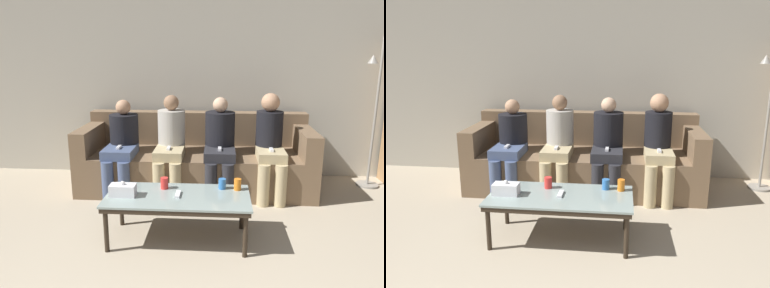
# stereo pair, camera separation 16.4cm
# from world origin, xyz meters

# --- Properties ---
(wall_back) EXTENTS (12.00, 0.06, 2.60)m
(wall_back) POSITION_xyz_m (0.00, 3.81, 1.30)
(wall_back) COLOR #B7B2A3
(wall_back) RESTS_ON ground_plane
(couch) EXTENTS (2.70, 0.94, 0.87)m
(couch) POSITION_xyz_m (0.00, 3.26, 0.32)
(couch) COLOR brown
(couch) RESTS_ON ground_plane
(coffee_table) EXTENTS (1.23, 0.59, 0.42)m
(coffee_table) POSITION_xyz_m (-0.08, 1.92, 0.38)
(coffee_table) COLOR #8C9E99
(coffee_table) RESTS_ON ground_plane
(cup_near_left) EXTENTS (0.07, 0.07, 0.09)m
(cup_near_left) POSITION_xyz_m (0.30, 2.10, 0.46)
(cup_near_left) COLOR #3372BF
(cup_near_left) RESTS_ON coffee_table
(cup_near_right) EXTENTS (0.06, 0.06, 0.10)m
(cup_near_right) POSITION_xyz_m (0.44, 2.08, 0.47)
(cup_near_right) COLOR orange
(cup_near_right) RESTS_ON coffee_table
(cup_far_center) EXTENTS (0.07, 0.07, 0.10)m
(cup_far_center) POSITION_xyz_m (-0.21, 2.07, 0.47)
(cup_far_center) COLOR red
(cup_far_center) RESTS_ON coffee_table
(tissue_box) EXTENTS (0.22, 0.12, 0.13)m
(tissue_box) POSITION_xyz_m (-0.54, 1.88, 0.47)
(tissue_box) COLOR white
(tissue_box) RESTS_ON coffee_table
(game_remote) EXTENTS (0.04, 0.15, 0.02)m
(game_remote) POSITION_xyz_m (-0.08, 1.92, 0.43)
(game_remote) COLOR white
(game_remote) RESTS_ON coffee_table
(standing_lamp) EXTENTS (0.31, 0.26, 1.78)m
(standing_lamp) POSITION_xyz_m (2.12, 3.43, 1.10)
(standing_lamp) COLOR gray
(standing_lamp) RESTS_ON ground_plane
(seated_person_left_end) EXTENTS (0.33, 0.68, 1.07)m
(seated_person_left_end) POSITION_xyz_m (-0.84, 3.03, 0.58)
(seated_person_left_end) COLOR #47567A
(seated_person_left_end) RESTS_ON ground_plane
(seated_person_mid_left) EXTENTS (0.31, 0.67, 1.13)m
(seated_person_mid_left) POSITION_xyz_m (-0.28, 3.03, 0.61)
(seated_person_mid_left) COLOR tan
(seated_person_mid_left) RESTS_ON ground_plane
(seated_person_mid_right) EXTENTS (0.34, 0.67, 1.11)m
(seated_person_mid_right) POSITION_xyz_m (0.28, 3.04, 0.60)
(seated_person_mid_right) COLOR #28282D
(seated_person_mid_right) RESTS_ON ground_plane
(seated_person_right_end) EXTENTS (0.31, 0.64, 1.16)m
(seated_person_right_end) POSITION_xyz_m (0.84, 3.04, 0.62)
(seated_person_right_end) COLOR tan
(seated_person_right_end) RESTS_ON ground_plane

